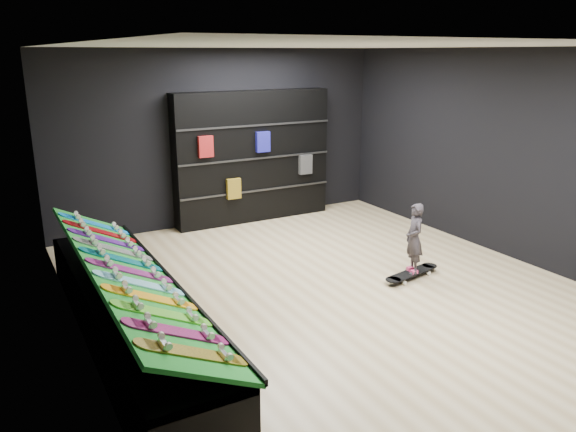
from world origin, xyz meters
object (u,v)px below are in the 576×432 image
back_shelving (253,157)px  child (413,252)px  floor_skateboard (412,275)px  display_rack (129,315)px

back_shelving → child: 3.69m
floor_skateboard → display_rack: bearing=165.3°
floor_skateboard → child: (0.00, 0.00, 0.33)m
display_rack → child: 3.73m
back_shelving → floor_skateboard: (0.65, -3.55, -1.11)m
back_shelving → child: size_ratio=5.03×
display_rack → floor_skateboard: bearing=-3.6°
back_shelving → floor_skateboard: back_shelving is taller
child → floor_skateboard: bearing=180.0°
display_rack → back_shelving: size_ratio=1.57×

